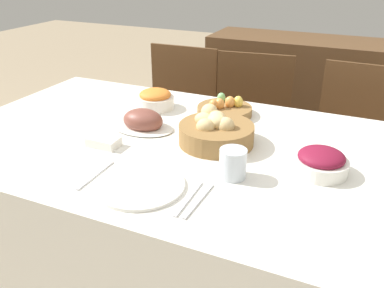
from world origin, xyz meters
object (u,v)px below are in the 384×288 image
egg_basket (225,109)px  butter_dish (104,142)px  sideboard (326,107)px  carrot_bowl (155,99)px  knife (189,198)px  ham_platter (143,122)px  fork (96,175)px  chair_far_left (176,119)px  spoon (199,201)px  dinner_plate (140,185)px  chair_far_right (353,150)px  beet_salad_bowl (321,162)px  bread_basket (216,131)px  chair_far_center (247,132)px  drinking_cup (233,163)px

egg_basket → butter_dish: bearing=-121.8°
sideboard → carrot_bowl: sideboard is taller
carrot_bowl → knife: bearing=-53.9°
ham_platter → butter_dish: (-0.05, -0.19, -0.01)m
sideboard → knife: bearing=-94.9°
fork → chair_far_left: bearing=103.5°
egg_basket → spoon: size_ratio=1.23×
dinner_plate → egg_basket: bearing=87.5°
chair_far_right → fork: size_ratio=4.86×
ham_platter → sideboard: bearing=70.6°
butter_dish → egg_basket: bearing=58.2°
ham_platter → spoon: 0.54m
ham_platter → knife: (0.36, -0.37, -0.03)m
butter_dish → fork: bearing=-61.5°
butter_dish → chair_far_left: bearing=102.0°
egg_basket → beet_salad_bowl: same height
chair_far_left → egg_basket: 0.78m
bread_basket → fork: 0.44m
dinner_plate → spoon: dinner_plate is taller
chair_far_left → chair_far_right: same height
bread_basket → ham_platter: bearing=178.6°
chair_far_center → butter_dish: 1.05m
beet_salad_bowl → fork: (-0.61, -0.30, -0.03)m
carrot_bowl → spoon: carrot_bowl is taller
knife → butter_dish: (-0.41, 0.18, 0.01)m
dinner_plate → chair_far_left: bearing=111.8°
egg_basket → ham_platter: (-0.23, -0.26, 0.00)m
beet_salad_bowl → dinner_plate: (-0.46, -0.30, -0.03)m
spoon → dinner_plate: bearing=-178.6°
chair_far_center → spoon: 1.21m
chair_far_left → dinner_plate: bearing=-69.6°
sideboard → butter_dish: (-0.57, -1.68, 0.35)m
beet_salad_bowl → fork: bearing=-154.1°
sideboard → beet_salad_bowl: bearing=-84.7°
sideboard → fork: (-0.47, -1.86, 0.34)m
beet_salad_bowl → egg_basket: bearing=142.0°
bread_basket → fork: bearing=-124.0°
knife → chair_far_left: bearing=116.7°
beet_salad_bowl → carrot_bowl: (-0.73, 0.29, 0.00)m
chair_far_center → dinner_plate: size_ratio=3.43×
chair_far_left → ham_platter: 0.88m
chair_far_left → spoon: (0.65, -1.16, 0.30)m
beet_salad_bowl → dinner_plate: bearing=-147.0°
fork → knife: 0.31m
chair_far_right → drinking_cup: (-0.31, -0.99, 0.34)m
fork → spoon: 0.34m
chair_far_left → fork: chair_far_left is taller
chair_far_right → bread_basket: 0.97m
chair_far_center → sideboard: 0.78m
sideboard → spoon: (-0.13, -1.86, 0.34)m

